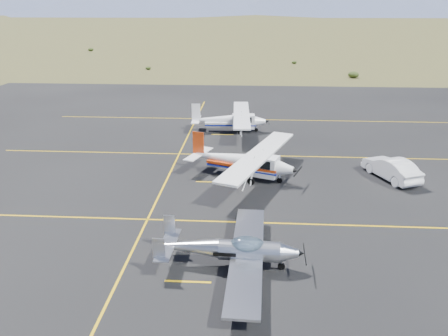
% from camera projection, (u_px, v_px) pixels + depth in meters
% --- Properties ---
extents(ground, '(1600.00, 1600.00, 0.00)m').
position_uv_depth(ground, '(258.00, 242.00, 21.67)').
color(ground, '#383D1C').
rests_on(ground, ground).
extents(apron, '(72.00, 72.00, 0.02)m').
position_uv_depth(apron, '(257.00, 186.00, 28.20)').
color(apron, black).
rests_on(apron, ground).
extents(aircraft_low_wing, '(6.22, 8.68, 1.89)m').
position_uv_depth(aircraft_low_wing, '(233.00, 250.00, 19.29)').
color(aircraft_low_wing, silver).
rests_on(aircraft_low_wing, apron).
extents(aircraft_cessna, '(7.74, 10.74, 2.78)m').
position_uv_depth(aircraft_cessna, '(243.00, 160.00, 29.20)').
color(aircraft_cessna, white).
rests_on(aircraft_cessna, apron).
extents(aircraft_plain, '(6.05, 10.11, 2.56)m').
position_uv_depth(aircraft_plain, '(230.00, 119.00, 39.62)').
color(aircraft_plain, white).
rests_on(aircraft_plain, apron).
extents(sedan, '(3.17, 4.71, 1.47)m').
position_uv_depth(sedan, '(391.00, 168.00, 29.15)').
color(sedan, white).
rests_on(sedan, apron).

